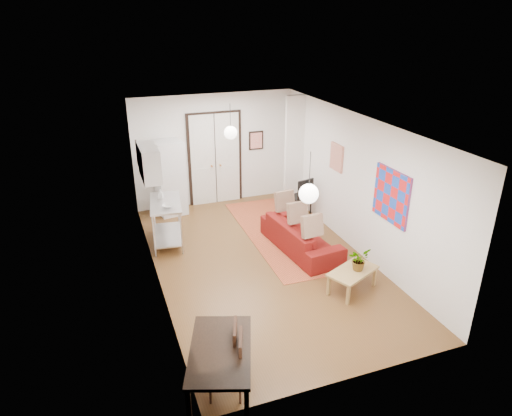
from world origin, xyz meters
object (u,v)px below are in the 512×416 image
object	(u,v)px
sofa	(301,236)
dining_table	(220,354)
black_side_chair	(298,192)
dining_chair_far	(223,356)
coffee_table	(353,273)
fridge	(170,178)
dining_chair_near	(219,345)
kitchen_counter	(166,216)

from	to	relation	value
sofa	dining_table	size ratio (longest dim) A/B	1.41
sofa	black_side_chair	world-z (taller)	black_side_chair
sofa	dining_table	bearing A→B (deg)	134.89
dining_table	dining_chair_far	bearing A→B (deg)	57.25
black_side_chair	dining_chair_far	bearing A→B (deg)	41.27
coffee_table	fridge	world-z (taller)	fridge
dining_chair_near	dining_chair_far	distance (m)	0.23
dining_table	dining_chair_near	size ratio (longest dim) A/B	1.65
sofa	coffee_table	world-z (taller)	sofa
coffee_table	black_side_chair	size ratio (longest dim) A/B	1.07
kitchen_counter	black_side_chair	bearing A→B (deg)	15.66
coffee_table	kitchen_counter	size ratio (longest dim) A/B	0.80
coffee_table	dining_chair_near	bearing A→B (deg)	-156.36
coffee_table	dining_chair_far	size ratio (longest dim) A/B	1.16
dining_chair_far	kitchen_counter	bearing A→B (deg)	-161.07
fridge	dining_chair_far	world-z (taller)	fridge
sofa	fridge	distance (m)	3.76
black_side_chair	dining_table	bearing A→B (deg)	41.30
fridge	dining_table	xyz separation A→B (m)	(-0.48, -6.30, -0.26)
black_side_chair	coffee_table	bearing A→B (deg)	67.10
dining_chair_far	black_side_chair	size ratio (longest dim) A/B	0.92
coffee_table	dining_chair_far	xyz separation A→B (m)	(-2.89, -1.50, 0.18)
coffee_table	dining_chair_near	size ratio (longest dim) A/B	1.16
dining_chair_far	coffee_table	bearing A→B (deg)	136.74
fridge	coffee_table	bearing A→B (deg)	-70.34
fridge	black_side_chair	xyz separation A→B (m)	(2.98, -1.19, -0.34)
dining_chair_far	black_side_chair	bearing A→B (deg)	165.17
dining_chair_near	coffee_table	bearing A→B (deg)	133.00
fridge	dining_chair_far	bearing A→B (deg)	-101.91
dining_chair_near	fridge	bearing A→B (deg)	-164.70
dining_table	dining_chair_far	distance (m)	0.17
kitchen_counter	fridge	bearing A→B (deg)	84.65
kitchen_counter	black_side_chair	distance (m)	3.41
dining_table	dining_chair_far	size ratio (longest dim) A/B	1.65
kitchen_counter	fridge	distance (m)	1.71
dining_chair_near	black_side_chair	xyz separation A→B (m)	(3.41, 4.78, 0.06)
kitchen_counter	dining_chair_near	world-z (taller)	kitchen_counter
sofa	dining_chair_near	bearing A→B (deg)	132.63
dining_chair_near	black_side_chair	bearing A→B (deg)	163.90
coffee_table	fridge	xyz separation A→B (m)	(-2.47, 4.71, 0.57)
kitchen_counter	dining_chair_near	distance (m)	4.33
dining_table	black_side_chair	xyz separation A→B (m)	(3.47, 5.11, -0.08)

